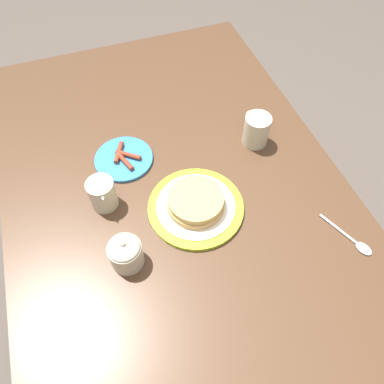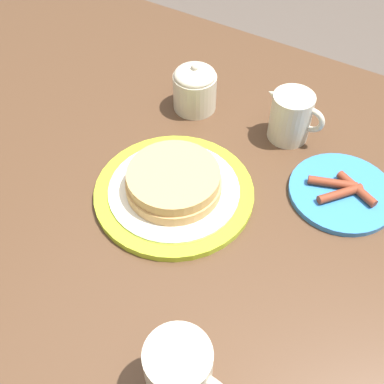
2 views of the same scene
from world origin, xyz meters
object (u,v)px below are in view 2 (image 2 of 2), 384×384
Objects in this scene: side_plate_bacon at (342,192)px; sugar_bowl at (195,87)px; coffee_mug at (181,372)px; creamer_pitcher at (291,116)px; pancake_plate at (174,187)px.

side_plate_bacon is 0.33m from sugar_bowl.
side_plate_bacon is 0.40m from coffee_mug.
sugar_bowl is at bearing -174.74° from creamer_pitcher.
coffee_mug is 0.53m from sugar_bowl.
coffee_mug is (0.17, -0.25, 0.03)m from pancake_plate.
side_plate_bacon is at bearing 31.66° from pancake_plate.
pancake_plate is 2.28× the size of creamer_pitcher.
coffee_mug is (-0.06, -0.39, 0.04)m from side_plate_bacon.
sugar_bowl is at bearing 168.23° from side_plate_bacon.
sugar_bowl is at bearing 112.80° from pancake_plate.
creamer_pitcher and sugar_bowl have the same top height.
coffee_mug is 0.98× the size of creamer_pitcher.
sugar_bowl is at bearing 119.55° from coffee_mug.
sugar_bowl reaches higher than pancake_plate.
creamer_pitcher is at bearing 5.26° from sugar_bowl.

